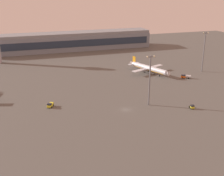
{
  "coord_description": "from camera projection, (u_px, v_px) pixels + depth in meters",
  "views": [
    {
      "loc": [
        -46.34,
        -120.66,
        57.11
      ],
      "look_at": [
        -0.25,
        21.36,
        4.0
      ],
      "focal_mm": 46.29,
      "sensor_mm": 36.0,
      "label": 1
    }
  ],
  "objects": [
    {
      "name": "airplane_mid_apron",
      "position": [
        148.0,
        68.0,
        198.85
      ],
      "size": [
        26.8,
        33.99,
        9.11
      ],
      "rotation": [
        0.0,
        0.0,
        3.52
      ],
      "color": "silver",
      "rests_on": "ground"
    },
    {
      "name": "terminal_building",
      "position": [
        69.0,
        41.0,
        268.68
      ],
      "size": [
        154.52,
        22.4,
        16.4
      ],
      "color": "gray",
      "rests_on": "ground"
    },
    {
      "name": "apron_light_east",
      "position": [
        204.0,
        49.0,
        198.01
      ],
      "size": [
        4.8,
        0.9,
        27.65
      ],
      "color": "slate",
      "rests_on": "ground"
    },
    {
      "name": "pushback_tug",
      "position": [
        192.0,
        107.0,
        141.36
      ],
      "size": [
        2.39,
        3.37,
        2.05
      ],
      "rotation": [
        0.0,
        0.0,
        2.94
      ],
      "color": "yellow",
      "rests_on": "ground"
    },
    {
      "name": "apron_light_central",
      "position": [
        150.0,
        77.0,
        141.41
      ],
      "size": [
        4.8,
        0.9,
        25.61
      ],
      "color": "slate",
      "rests_on": "ground"
    },
    {
      "name": "baggage_tractor",
      "position": [
        50.0,
        105.0,
        143.33
      ],
      "size": [
        3.8,
        4.56,
        2.25
      ],
      "rotation": [
        0.0,
        0.0,
        2.6
      ],
      "color": "yellow",
      "rests_on": "ground"
    },
    {
      "name": "ground_plane",
      "position": [
        126.0,
        110.0,
        140.75
      ],
      "size": [
        416.0,
        416.0,
        0.0
      ],
      "primitive_type": "plane",
      "color": "#56544F"
    },
    {
      "name": "fuel_truck",
      "position": [
        186.0,
        76.0,
        187.87
      ],
      "size": [
        6.42,
        5.21,
        2.35
      ],
      "rotation": [
        0.0,
        0.0,
        0.99
      ],
      "color": "#D85919",
      "rests_on": "ground"
    }
  ]
}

